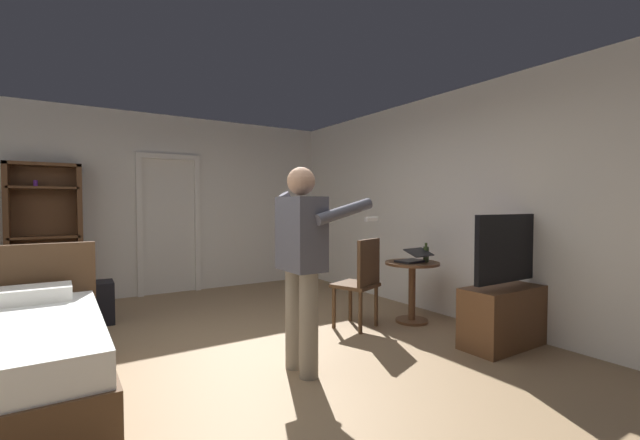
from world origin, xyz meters
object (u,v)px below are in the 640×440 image
at_px(person_blue_shirt, 303,255).
at_px(suitcase_dark, 91,303).
at_px(bookshelf, 45,231).
at_px(tv_flatscreen, 510,306).
at_px(side_table, 412,282).
at_px(laptop, 413,258).
at_px(wooden_chair, 361,279).
at_px(bottle_on_table, 426,254).

distance_m(person_blue_shirt, suitcase_dark, 2.88).
distance_m(bookshelf, tv_flatscreen, 5.60).
bearing_deg(tv_flatscreen, suitcase_dark, 138.89).
bearing_deg(side_table, bookshelf, 140.34).
bearing_deg(tv_flatscreen, laptop, 105.39).
bearing_deg(laptop, tv_flatscreen, -74.61).
bearing_deg(side_table, wooden_chair, 168.98).
xyz_separation_m(bookshelf, person_blue_shirt, (1.80, -3.51, -0.06)).
bearing_deg(side_table, laptop, -121.11).
distance_m(tv_flatscreen, side_table, 1.10).
bearing_deg(side_table, bottle_on_table, -29.74).
bearing_deg(person_blue_shirt, wooden_chair, 30.55).
distance_m(bookshelf, suitcase_dark, 1.40).
relative_size(wooden_chair, suitcase_dark, 2.07).
bearing_deg(bottle_on_table, suitcase_dark, 148.89).
xyz_separation_m(tv_flatscreen, laptop, (-0.28, 1.02, 0.37)).
height_order(side_table, person_blue_shirt, person_blue_shirt).
relative_size(laptop, wooden_chair, 0.36).
bearing_deg(person_blue_shirt, bottle_on_table, 13.50).
bearing_deg(wooden_chair, laptop, -15.20).
relative_size(bookshelf, wooden_chair, 1.91).
xyz_separation_m(laptop, wooden_chair, (-0.62, 0.17, -0.21)).
bearing_deg(laptop, suitcase_dark, 148.05).
bearing_deg(person_blue_shirt, tv_flatscreen, -14.39).
height_order(person_blue_shirt, suitcase_dark, person_blue_shirt).
bearing_deg(wooden_chair, tv_flatscreen, -52.75).
distance_m(bookshelf, bottle_on_table, 4.82).
relative_size(person_blue_shirt, suitcase_dark, 3.48).
bearing_deg(suitcase_dark, tv_flatscreen, -39.25).
height_order(laptop, wooden_chair, wooden_chair).
xyz_separation_m(bookshelf, laptop, (3.56, -3.01, -0.27)).
height_order(side_table, wooden_chair, wooden_chair).
distance_m(laptop, wooden_chair, 0.68).
relative_size(tv_flatscreen, side_table, 1.82).
relative_size(tv_flatscreen, person_blue_shirt, 0.76).
bearing_deg(person_blue_shirt, bookshelf, 117.16).
height_order(laptop, person_blue_shirt, person_blue_shirt).
xyz_separation_m(bottle_on_table, person_blue_shirt, (-1.92, -0.46, 0.17)).
relative_size(bottle_on_table, person_blue_shirt, 0.13).
height_order(wooden_chair, person_blue_shirt, person_blue_shirt).
relative_size(side_table, wooden_chair, 0.71).
distance_m(bottle_on_table, person_blue_shirt, 1.98).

